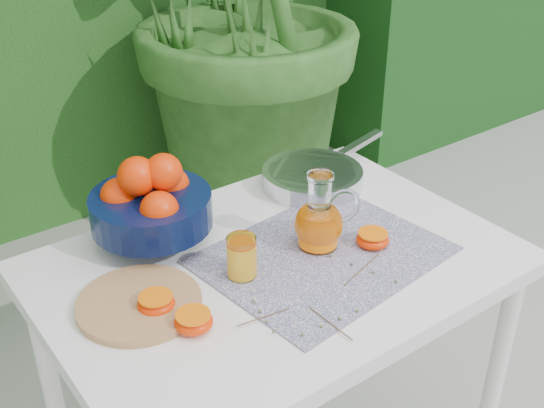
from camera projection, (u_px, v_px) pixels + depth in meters
white_table at (277, 290)px, 1.52m from camera, size 1.00×0.70×0.75m
placemat at (323, 255)px, 1.49m from camera, size 0.54×0.44×0.00m
cutting_board at (139, 304)px, 1.33m from camera, size 0.32×0.32×0.02m
fruit_bowl at (150, 202)px, 1.50m from camera, size 0.31×0.31×0.21m
juice_pitcher at (320, 221)px, 1.49m from camera, size 0.16×0.13×0.18m
juice_tumbler at (242, 258)px, 1.40m from camera, size 0.06×0.06×0.09m
saute_pan at (313, 176)px, 1.76m from camera, size 0.48×0.32×0.05m
orange_halves at (248, 285)px, 1.37m from camera, size 0.58×0.17×0.04m
thyme_sprigs at (322, 300)px, 1.34m from camera, size 0.38×0.23×0.01m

